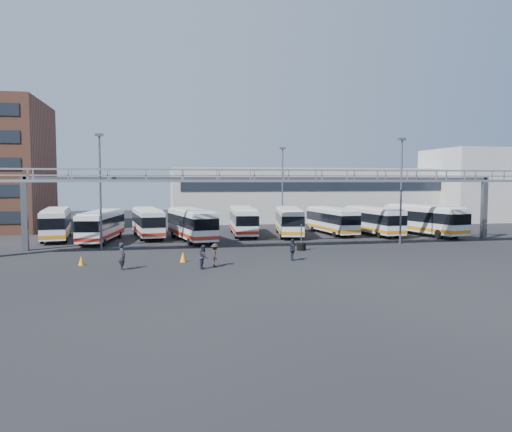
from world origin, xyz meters
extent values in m
plane|color=black|center=(0.00, 0.00, 0.00)|extent=(140.00, 140.00, 0.00)
cube|color=gray|center=(0.00, 5.00, 6.10)|extent=(50.00, 1.80, 0.22)
cube|color=gray|center=(0.00, 4.15, 7.05)|extent=(50.00, 0.10, 0.10)
cube|color=gray|center=(0.00, 5.85, 7.05)|extent=(50.00, 0.10, 0.10)
cube|color=#4C4F54|center=(0.00, 9.00, 6.30)|extent=(45.00, 0.50, 0.35)
cube|color=#9E9E99|center=(12.00, 38.00, 4.00)|extent=(42.00, 14.00, 8.00)
cube|color=#B2B2AD|center=(38.00, 32.00, 5.50)|extent=(14.00, 12.00, 11.00)
cylinder|color=#4C4F54|center=(-16.00, 8.00, 5.00)|extent=(0.18, 0.18, 10.00)
cube|color=#4C4F54|center=(-16.00, 8.00, 10.10)|extent=(0.70, 0.35, 0.22)
cylinder|color=#4C4F54|center=(12.00, 7.00, 5.00)|extent=(0.18, 0.18, 10.00)
cube|color=#4C4F54|center=(12.00, 7.00, 10.10)|extent=(0.70, 0.35, 0.22)
cylinder|color=#4C4F54|center=(4.00, 22.00, 5.00)|extent=(0.18, 0.18, 10.00)
cube|color=#4C4F54|center=(4.00, 22.00, 10.10)|extent=(0.70, 0.35, 0.22)
cube|color=silver|center=(-21.48, 17.25, 1.74)|extent=(3.55, 10.71, 2.63)
cube|color=black|center=(-21.48, 17.25, 2.05)|extent=(3.62, 10.78, 1.05)
cube|color=orange|center=(-21.48, 17.25, 0.81)|extent=(3.60, 10.77, 0.33)
cube|color=silver|center=(-21.48, 17.25, 3.13)|extent=(3.19, 9.64, 0.15)
cylinder|color=black|center=(-22.17, 13.79, 0.48)|extent=(0.39, 0.98, 0.96)
cylinder|color=black|center=(-20.04, 14.03, 0.48)|extent=(0.39, 0.98, 0.96)
cylinder|color=black|center=(-22.92, 20.47, 0.48)|extent=(0.39, 0.98, 0.96)
cylinder|color=black|center=(-20.79, 20.71, 0.48)|extent=(0.39, 0.98, 0.96)
cube|color=silver|center=(-16.65, 14.28, 1.68)|extent=(3.82, 10.37, 2.53)
cube|color=black|center=(-16.65, 14.28, 1.98)|extent=(3.89, 10.44, 1.01)
cube|color=#AD2515|center=(-16.65, 14.28, 0.78)|extent=(3.88, 10.43, 0.32)
cube|color=silver|center=(-16.65, 14.28, 3.02)|extent=(3.44, 9.33, 0.15)
cylinder|color=black|center=(-18.17, 11.23, 0.46)|extent=(0.41, 0.95, 0.92)
cylinder|color=black|center=(-16.13, 10.92, 0.46)|extent=(0.41, 0.95, 0.92)
cylinder|color=black|center=(-17.18, 17.64, 0.46)|extent=(0.41, 0.95, 0.92)
cylinder|color=black|center=(-15.14, 17.33, 0.46)|extent=(0.41, 0.95, 0.92)
cube|color=silver|center=(-12.17, 17.58, 1.69)|extent=(3.67, 10.43, 2.55)
cube|color=black|center=(-12.17, 17.58, 2.00)|extent=(3.74, 10.50, 1.02)
cube|color=#AD2515|center=(-12.17, 17.58, 0.79)|extent=(3.73, 10.49, 0.33)
cube|color=silver|center=(-12.17, 17.58, 3.05)|extent=(3.30, 9.39, 0.15)
cylinder|color=black|center=(-12.76, 14.20, 0.46)|extent=(0.40, 0.96, 0.93)
cylinder|color=black|center=(-10.70, 14.48, 0.46)|extent=(0.40, 0.96, 0.93)
cylinder|color=black|center=(-13.64, 20.68, 0.46)|extent=(0.40, 0.96, 0.93)
cylinder|color=black|center=(-11.57, 20.96, 0.46)|extent=(0.40, 0.96, 0.93)
cube|color=silver|center=(-7.74, 13.38, 1.76)|extent=(4.45, 10.90, 2.66)
cube|color=black|center=(-7.74, 13.38, 2.08)|extent=(4.52, 10.97, 1.06)
cube|color=#AD2515|center=(-7.74, 13.38, 0.82)|extent=(4.51, 10.96, 0.34)
cube|color=silver|center=(-7.74, 13.38, 3.17)|extent=(4.01, 9.81, 0.15)
cylinder|color=black|center=(-8.14, 9.83, 0.48)|extent=(0.47, 1.00, 0.97)
cylinder|color=black|center=(-6.01, 10.26, 0.48)|extent=(0.47, 1.00, 0.97)
cylinder|color=black|center=(-9.47, 16.50, 0.48)|extent=(0.47, 1.00, 0.97)
cylinder|color=black|center=(-7.34, 16.93, 0.48)|extent=(0.47, 1.00, 0.97)
cube|color=silver|center=(-1.68, 17.44, 1.71)|extent=(3.20, 10.48, 2.58)
cube|color=black|center=(-1.68, 17.44, 2.02)|extent=(3.26, 10.55, 1.03)
cube|color=#AD2515|center=(-1.68, 17.44, 0.80)|extent=(3.25, 10.54, 0.33)
cube|color=silver|center=(-1.68, 17.44, 3.08)|extent=(2.88, 9.44, 0.15)
cylinder|color=black|center=(-3.00, 14.24, 0.47)|extent=(0.36, 0.96, 0.94)
cylinder|color=black|center=(-0.90, 14.06, 0.47)|extent=(0.36, 0.96, 0.94)
cylinder|color=black|center=(-2.45, 20.82, 0.47)|extent=(0.36, 0.96, 0.94)
cylinder|color=black|center=(-0.35, 20.65, 0.47)|extent=(0.36, 0.96, 0.94)
cube|color=silver|center=(3.26, 16.13, 1.69)|extent=(4.05, 10.43, 2.54)
cube|color=black|center=(3.26, 16.13, 1.99)|extent=(4.12, 10.50, 1.02)
cube|color=orange|center=(3.26, 16.13, 0.79)|extent=(4.11, 10.49, 0.32)
cube|color=silver|center=(3.26, 16.13, 3.04)|extent=(3.65, 9.38, 0.15)
cylinder|color=black|center=(1.67, 13.10, 0.46)|extent=(0.43, 0.96, 0.93)
cylinder|color=black|center=(3.72, 12.74, 0.46)|extent=(0.43, 0.96, 0.93)
cylinder|color=black|center=(2.81, 19.52, 0.46)|extent=(0.43, 0.96, 0.93)
cylinder|color=black|center=(4.85, 19.15, 0.46)|extent=(0.43, 0.96, 0.93)
cube|color=silver|center=(8.53, 16.77, 1.65)|extent=(2.97, 10.08, 2.49)
cube|color=black|center=(8.53, 16.77, 1.94)|extent=(3.04, 10.15, 0.99)
cube|color=orange|center=(8.53, 16.77, 0.77)|extent=(3.03, 10.14, 0.32)
cube|color=silver|center=(8.53, 16.77, 2.97)|extent=(2.68, 9.07, 0.14)
cylinder|color=black|center=(7.76, 13.52, 0.45)|extent=(0.34, 0.92, 0.90)
cylinder|color=black|center=(9.77, 13.67, 0.45)|extent=(0.34, 0.92, 0.90)
cylinder|color=black|center=(7.30, 19.87, 0.45)|extent=(0.34, 0.92, 0.90)
cylinder|color=black|center=(9.31, 20.02, 0.45)|extent=(0.34, 0.92, 0.90)
cube|color=silver|center=(12.91, 15.18, 1.69)|extent=(3.03, 10.33, 2.55)
cube|color=black|center=(12.91, 15.18, 1.99)|extent=(3.09, 10.40, 1.02)
cube|color=orange|center=(12.91, 15.18, 0.79)|extent=(3.08, 10.39, 0.32)
cube|color=silver|center=(12.91, 15.18, 3.04)|extent=(2.73, 9.30, 0.15)
cylinder|color=black|center=(12.10, 11.86, 0.46)|extent=(0.34, 0.94, 0.93)
cylinder|color=black|center=(14.17, 12.00, 0.46)|extent=(0.34, 0.94, 0.93)
cylinder|color=black|center=(11.64, 18.37, 0.46)|extent=(0.34, 0.94, 0.93)
cylinder|color=black|center=(13.71, 18.51, 0.46)|extent=(0.34, 0.94, 0.93)
cube|color=silver|center=(18.31, 13.62, 1.83)|extent=(4.66, 11.31, 2.76)
cube|color=black|center=(18.31, 13.62, 2.16)|extent=(4.73, 11.39, 1.10)
cube|color=orange|center=(18.31, 13.62, 0.85)|extent=(4.72, 11.37, 0.35)
cube|color=silver|center=(18.31, 13.62, 3.29)|extent=(4.20, 10.18, 0.16)
cylinder|color=black|center=(17.91, 9.93, 0.50)|extent=(0.50, 1.04, 1.00)
cylinder|color=black|center=(20.13, 10.38, 0.50)|extent=(0.50, 1.04, 1.00)
cylinder|color=black|center=(16.49, 16.85, 0.50)|extent=(0.50, 1.04, 1.00)
cylinder|color=black|center=(18.72, 17.30, 0.50)|extent=(0.50, 1.04, 1.00)
imported|color=black|center=(-13.54, -2.41, 0.94)|extent=(0.67, 0.80, 1.87)
imported|color=#262330|center=(-8.02, -3.17, 0.83)|extent=(0.84, 0.96, 1.67)
imported|color=#2D1E1E|center=(-7.12, -2.29, 0.82)|extent=(0.62, 1.07, 1.64)
imported|color=black|center=(-1.00, -0.90, 0.84)|extent=(0.47, 1.01, 1.68)
cone|color=orange|center=(-16.58, 0.02, 0.34)|extent=(0.44, 0.44, 0.67)
cone|color=orange|center=(-9.27, 0.08, 0.39)|extent=(0.64, 0.64, 0.77)
cylinder|color=black|center=(1.28, 4.50, 0.12)|extent=(0.81, 0.81, 0.19)
cylinder|color=black|center=(1.28, 4.50, 0.33)|extent=(0.81, 0.81, 0.19)
cylinder|color=black|center=(1.28, 4.50, 0.54)|extent=(0.81, 0.81, 0.19)
cylinder|color=#4C4F54|center=(1.28, 4.50, 1.16)|extent=(0.12, 0.12, 2.32)
camera|label=1|loc=(-11.13, -37.49, 6.08)|focal=35.00mm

